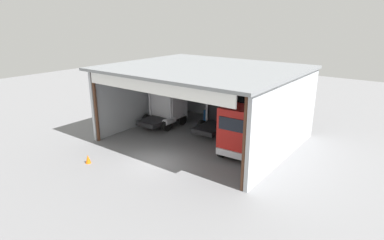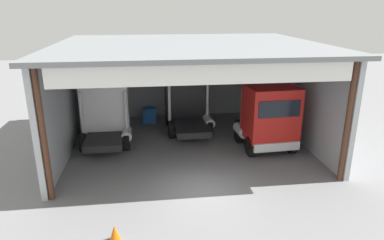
{
  "view_description": "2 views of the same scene",
  "coord_description": "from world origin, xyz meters",
  "px_view_note": "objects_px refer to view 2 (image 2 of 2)",
  "views": [
    {
      "loc": [
        13.3,
        -13.92,
        9.02
      ],
      "look_at": [
        0.0,
        3.84,
        1.9
      ],
      "focal_mm": 29.85,
      "sensor_mm": 36.0,
      "label": 1
    },
    {
      "loc": [
        -2.16,
        -12.85,
        7.47
      ],
      "look_at": [
        0.0,
        3.84,
        1.9
      ],
      "focal_mm": 32.44,
      "sensor_mm": 36.0,
      "label": 2
    }
  ],
  "objects_px": {
    "truck_black_center_left_bay": "(187,100)",
    "oil_drum": "(150,114)",
    "truck_white_right_bay": "(106,110)",
    "truck_red_left_bay": "(268,117)",
    "tool_cart": "(149,116)",
    "traffic_cone": "(115,232)"
  },
  "relations": [
    {
      "from": "truck_black_center_left_bay",
      "to": "oil_drum",
      "type": "relative_size",
      "value": 5.45
    },
    {
      "from": "truck_white_right_bay",
      "to": "truck_red_left_bay",
      "type": "relative_size",
      "value": 1.03
    },
    {
      "from": "truck_white_right_bay",
      "to": "truck_red_left_bay",
      "type": "xyz_separation_m",
      "value": [
        8.64,
        -2.38,
        0.01
      ]
    },
    {
      "from": "oil_drum",
      "to": "tool_cart",
      "type": "bearing_deg",
      "value": -95.37
    },
    {
      "from": "truck_white_right_bay",
      "to": "traffic_cone",
      "type": "bearing_deg",
      "value": -83.89
    },
    {
      "from": "truck_black_center_left_bay",
      "to": "truck_white_right_bay",
      "type": "bearing_deg",
      "value": -161.8
    },
    {
      "from": "truck_white_right_bay",
      "to": "tool_cart",
      "type": "xyz_separation_m",
      "value": [
        2.42,
        3.05,
        -1.35
      ]
    },
    {
      "from": "oil_drum",
      "to": "tool_cart",
      "type": "height_order",
      "value": "tool_cart"
    },
    {
      "from": "truck_white_right_bay",
      "to": "truck_black_center_left_bay",
      "type": "distance_m",
      "value": 5.08
    },
    {
      "from": "oil_drum",
      "to": "truck_white_right_bay",
      "type": "bearing_deg",
      "value": -124.36
    },
    {
      "from": "truck_white_right_bay",
      "to": "oil_drum",
      "type": "height_order",
      "value": "truck_white_right_bay"
    },
    {
      "from": "truck_red_left_bay",
      "to": "oil_drum",
      "type": "distance_m",
      "value": 8.72
    },
    {
      "from": "truck_black_center_left_bay",
      "to": "truck_red_left_bay",
      "type": "bearing_deg",
      "value": -47.55
    },
    {
      "from": "truck_black_center_left_bay",
      "to": "oil_drum",
      "type": "bearing_deg",
      "value": 139.13
    },
    {
      "from": "truck_black_center_left_bay",
      "to": "tool_cart",
      "type": "height_order",
      "value": "truck_black_center_left_bay"
    },
    {
      "from": "truck_black_center_left_bay",
      "to": "tool_cart",
      "type": "xyz_separation_m",
      "value": [
        -2.38,
        1.37,
        -1.33
      ]
    },
    {
      "from": "tool_cart",
      "to": "truck_black_center_left_bay",
      "type": "bearing_deg",
      "value": -29.97
    },
    {
      "from": "truck_white_right_bay",
      "to": "traffic_cone",
      "type": "distance_m",
      "value": 9.33
    },
    {
      "from": "truck_black_center_left_bay",
      "to": "truck_red_left_bay",
      "type": "distance_m",
      "value": 5.59
    },
    {
      "from": "truck_red_left_bay",
      "to": "oil_drum",
      "type": "relative_size",
      "value": 4.73
    },
    {
      "from": "truck_black_center_left_bay",
      "to": "oil_drum",
      "type": "height_order",
      "value": "truck_black_center_left_bay"
    },
    {
      "from": "truck_red_left_bay",
      "to": "tool_cart",
      "type": "xyz_separation_m",
      "value": [
        -6.23,
        5.43,
        -1.36
      ]
    }
  ]
}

